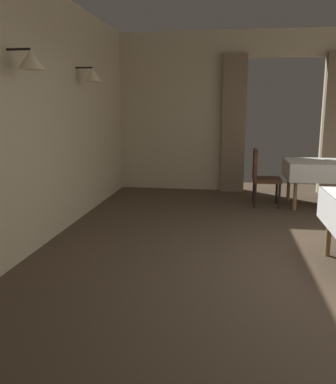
% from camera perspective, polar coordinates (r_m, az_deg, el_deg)
% --- Properties ---
extents(ground, '(10.08, 10.08, 0.00)m').
position_cam_1_polar(ground, '(4.23, 22.09, -11.17)').
color(ground, '#4C3D2D').
extents(wall_left, '(0.49, 8.40, 3.00)m').
position_cam_1_polar(wall_left, '(4.37, -21.81, 9.88)').
color(wall_left, beige).
rests_on(wall_left, ground).
extents(wall_back, '(6.40, 0.27, 3.00)m').
position_cam_1_polar(wall_back, '(8.04, 15.98, 10.78)').
color(wall_back, beige).
rests_on(wall_back, ground).
extents(dining_table_far, '(1.31, 0.95, 0.75)m').
position_cam_1_polar(dining_table_far, '(7.05, 21.53, 3.27)').
color(dining_table_far, olive).
rests_on(dining_table_far, ground).
extents(chair_far_left, '(0.44, 0.44, 0.93)m').
position_cam_1_polar(chair_far_left, '(6.81, 13.08, 2.36)').
color(chair_far_left, black).
rests_on(chair_far_left, ground).
extents(plate_far_b, '(0.23, 0.23, 0.01)m').
position_cam_1_polar(plate_far_b, '(7.13, 22.07, 4.18)').
color(plate_far_b, white).
rests_on(plate_far_b, dining_table_far).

